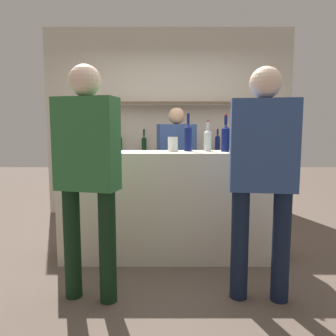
{
  "coord_description": "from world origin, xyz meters",
  "views": [
    {
      "loc": [
        -0.01,
        -3.23,
        1.3
      ],
      "look_at": [
        0.0,
        0.0,
        0.92
      ],
      "focal_mm": 35.0,
      "sensor_mm": 36.0,
      "label": 1
    }
  ],
  "objects_px": {
    "wine_glass": "(99,140)",
    "customer_right": "(262,167)",
    "counter_bottle_4": "(207,139)",
    "customer_left": "(86,165)",
    "counter_bottle_1": "(77,140)",
    "counter_bottle_2": "(225,137)",
    "server_behind_counter": "(176,160)",
    "cork_jar": "(172,144)",
    "counter_bottle_3": "(187,137)",
    "counter_bottle_0": "(237,140)"
  },
  "relations": [
    {
      "from": "cork_jar",
      "to": "counter_bottle_4",
      "type": "bearing_deg",
      "value": 5.45
    },
    {
      "from": "server_behind_counter",
      "to": "counter_bottle_1",
      "type": "bearing_deg",
      "value": -64.64
    },
    {
      "from": "counter_bottle_1",
      "to": "customer_left",
      "type": "xyz_separation_m",
      "value": [
        0.32,
        -0.91,
        -0.16
      ]
    },
    {
      "from": "counter_bottle_2",
      "to": "customer_left",
      "type": "xyz_separation_m",
      "value": [
        -1.17,
        -0.87,
        -0.18
      ]
    },
    {
      "from": "server_behind_counter",
      "to": "counter_bottle_2",
      "type": "bearing_deg",
      "value": 14.08
    },
    {
      "from": "counter_bottle_0",
      "to": "counter_bottle_4",
      "type": "distance_m",
      "value": 0.3
    },
    {
      "from": "customer_right",
      "to": "counter_bottle_0",
      "type": "bearing_deg",
      "value": 8.95
    },
    {
      "from": "counter_bottle_3",
      "to": "cork_jar",
      "type": "distance_m",
      "value": 0.18
    },
    {
      "from": "counter_bottle_1",
      "to": "wine_glass",
      "type": "height_order",
      "value": "counter_bottle_1"
    },
    {
      "from": "counter_bottle_2",
      "to": "counter_bottle_3",
      "type": "height_order",
      "value": "counter_bottle_3"
    },
    {
      "from": "counter_bottle_3",
      "to": "server_behind_counter",
      "type": "height_order",
      "value": "server_behind_counter"
    },
    {
      "from": "counter_bottle_0",
      "to": "cork_jar",
      "type": "xyz_separation_m",
      "value": [
        -0.64,
        0.07,
        -0.05
      ]
    },
    {
      "from": "counter_bottle_1",
      "to": "counter_bottle_2",
      "type": "xyz_separation_m",
      "value": [
        1.49,
        -0.04,
        0.02
      ]
    },
    {
      "from": "counter_bottle_2",
      "to": "wine_glass",
      "type": "relative_size",
      "value": 2.43
    },
    {
      "from": "counter_bottle_4",
      "to": "customer_left",
      "type": "relative_size",
      "value": 0.17
    },
    {
      "from": "counter_bottle_0",
      "to": "counter_bottle_2",
      "type": "xyz_separation_m",
      "value": [
        -0.12,
        0.05,
        0.02
      ]
    },
    {
      "from": "wine_glass",
      "to": "customer_left",
      "type": "xyz_separation_m",
      "value": [
        0.11,
        -0.98,
        -0.15
      ]
    },
    {
      "from": "counter_bottle_0",
      "to": "counter_bottle_4",
      "type": "bearing_deg",
      "value": 160.75
    },
    {
      "from": "counter_bottle_1",
      "to": "wine_glass",
      "type": "bearing_deg",
      "value": 17.5
    },
    {
      "from": "counter_bottle_2",
      "to": "server_behind_counter",
      "type": "distance_m",
      "value": 1.04
    },
    {
      "from": "counter_bottle_3",
      "to": "wine_glass",
      "type": "xyz_separation_m",
      "value": [
        -0.91,
        0.04,
        -0.03
      ]
    },
    {
      "from": "counter_bottle_3",
      "to": "counter_bottle_4",
      "type": "height_order",
      "value": "counter_bottle_3"
    },
    {
      "from": "counter_bottle_2",
      "to": "counter_bottle_3",
      "type": "xyz_separation_m",
      "value": [
        -0.37,
        0.07,
        0.01
      ]
    },
    {
      "from": "counter_bottle_1",
      "to": "counter_bottle_4",
      "type": "xyz_separation_m",
      "value": [
        1.31,
        0.01,
        0.0
      ]
    },
    {
      "from": "customer_right",
      "to": "customer_left",
      "type": "bearing_deg",
      "value": 98.11
    },
    {
      "from": "counter_bottle_2",
      "to": "wine_glass",
      "type": "xyz_separation_m",
      "value": [
        -1.28,
        0.11,
        -0.03
      ]
    },
    {
      "from": "counter_bottle_2",
      "to": "customer_left",
      "type": "bearing_deg",
      "value": -143.32
    },
    {
      "from": "cork_jar",
      "to": "counter_bottle_3",
      "type": "bearing_deg",
      "value": 16.7
    },
    {
      "from": "counter_bottle_1",
      "to": "wine_glass",
      "type": "xyz_separation_m",
      "value": [
        0.21,
        0.07,
        -0.0
      ]
    },
    {
      "from": "counter_bottle_2",
      "to": "wine_glass",
      "type": "bearing_deg",
      "value": 175.26
    },
    {
      "from": "cork_jar",
      "to": "wine_glass",
      "type": "bearing_deg",
      "value": 173.49
    },
    {
      "from": "counter_bottle_4",
      "to": "server_behind_counter",
      "type": "height_order",
      "value": "server_behind_counter"
    },
    {
      "from": "counter_bottle_1",
      "to": "cork_jar",
      "type": "height_order",
      "value": "counter_bottle_1"
    },
    {
      "from": "counter_bottle_2",
      "to": "customer_left",
      "type": "height_order",
      "value": "customer_left"
    },
    {
      "from": "wine_glass",
      "to": "cork_jar",
      "type": "bearing_deg",
      "value": -6.51
    },
    {
      "from": "counter_bottle_1",
      "to": "counter_bottle_4",
      "type": "distance_m",
      "value": 1.31
    },
    {
      "from": "counter_bottle_0",
      "to": "server_behind_counter",
      "type": "relative_size",
      "value": 0.2
    },
    {
      "from": "customer_right",
      "to": "customer_left",
      "type": "height_order",
      "value": "customer_left"
    },
    {
      "from": "wine_glass",
      "to": "customer_right",
      "type": "height_order",
      "value": "customer_right"
    },
    {
      "from": "counter_bottle_1",
      "to": "customer_left",
      "type": "height_order",
      "value": "customer_left"
    },
    {
      "from": "counter_bottle_4",
      "to": "server_behind_counter",
      "type": "xyz_separation_m",
      "value": [
        -0.29,
        0.82,
        -0.29
      ]
    },
    {
      "from": "counter_bottle_4",
      "to": "wine_glass",
      "type": "relative_size",
      "value": 2.05
    },
    {
      "from": "wine_glass",
      "to": "customer_right",
      "type": "relative_size",
      "value": 0.09
    },
    {
      "from": "cork_jar",
      "to": "server_behind_counter",
      "type": "bearing_deg",
      "value": 86.06
    },
    {
      "from": "counter_bottle_3",
      "to": "customer_right",
      "type": "relative_size",
      "value": 0.22
    },
    {
      "from": "customer_left",
      "to": "counter_bottle_2",
      "type": "bearing_deg",
      "value": -39.18
    },
    {
      "from": "counter_bottle_2",
      "to": "server_behind_counter",
      "type": "bearing_deg",
      "value": 118.0
    },
    {
      "from": "cork_jar",
      "to": "customer_left",
      "type": "xyz_separation_m",
      "value": [
        -0.64,
        -0.89,
        -0.11
      ]
    },
    {
      "from": "server_behind_counter",
      "to": "customer_left",
      "type": "distance_m",
      "value": 1.88
    },
    {
      "from": "counter_bottle_0",
      "to": "counter_bottle_3",
      "type": "distance_m",
      "value": 0.5
    }
  ]
}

